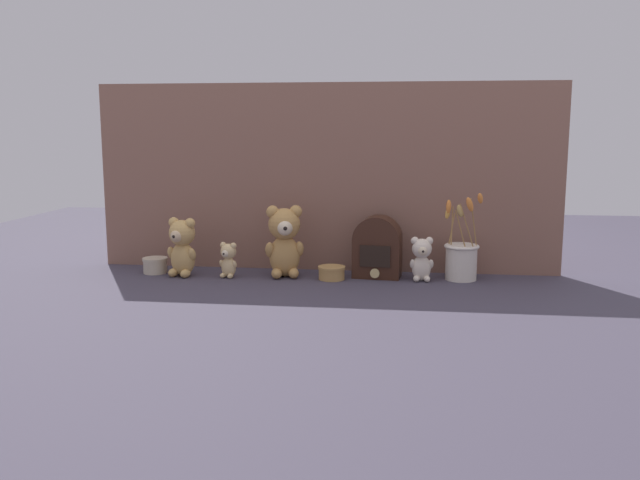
{
  "coord_description": "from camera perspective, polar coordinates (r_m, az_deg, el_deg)",
  "views": [
    {
      "loc": [
        0.31,
        -2.36,
        0.54
      ],
      "look_at": [
        0.0,
        0.02,
        0.14
      ],
      "focal_mm": 38.0,
      "sensor_mm": 36.0,
      "label": 1
    }
  ],
  "objects": [
    {
      "name": "teddy_bear_tiny",
      "position": [
        2.48,
        -7.73,
        -1.61
      ],
      "size": [
        0.07,
        0.07,
        0.13
      ],
      "color": "#DBBC84",
      "rests_on": "ground"
    },
    {
      "name": "backdrop_wall",
      "position": [
        2.55,
        0.43,
        5.25
      ],
      "size": [
        1.75,
        0.02,
        0.7
      ],
      "color": "#845B4C",
      "rests_on": "ground"
    },
    {
      "name": "vintage_radio",
      "position": [
        2.46,
        4.85,
        -0.67
      ],
      "size": [
        0.18,
        0.12,
        0.22
      ],
      "color": "#381E14",
      "rests_on": "ground"
    },
    {
      "name": "decorative_tin_short",
      "position": [
        2.61,
        -13.71,
        -2.08
      ],
      "size": [
        0.09,
        0.09,
        0.06
      ],
      "color": "beige",
      "rests_on": "ground"
    },
    {
      "name": "decorative_tin_tall",
      "position": [
        2.43,
        0.98,
        -2.79
      ],
      "size": [
        0.1,
        0.1,
        0.05
      ],
      "color": "tan",
      "rests_on": "ground"
    },
    {
      "name": "teddy_bear_large",
      "position": [
        2.46,
        -3.01,
        0.02
      ],
      "size": [
        0.15,
        0.13,
        0.26
      ],
      "color": "tan",
      "rests_on": "ground"
    },
    {
      "name": "flower_vase",
      "position": [
        2.47,
        11.81,
        -1.5
      ],
      "size": [
        0.13,
        0.15,
        0.32
      ],
      "color": "silver",
      "rests_on": "ground"
    },
    {
      "name": "teddy_bear_medium",
      "position": [
        2.52,
        -11.54,
        -0.48
      ],
      "size": [
        0.12,
        0.11,
        0.22
      ],
      "color": "tan",
      "rests_on": "ground"
    },
    {
      "name": "teddy_bear_small",
      "position": [
        2.42,
        8.56,
        -1.51
      ],
      "size": [
        0.09,
        0.08,
        0.16
      ],
      "color": "beige",
      "rests_on": "ground"
    },
    {
      "name": "ground_plane",
      "position": [
        2.44,
        -0.06,
        -3.3
      ],
      "size": [
        4.0,
        4.0,
        0.0
      ],
      "primitive_type": "plane",
      "color": "#3D3847"
    }
  ]
}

